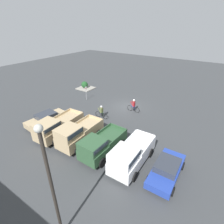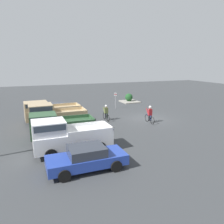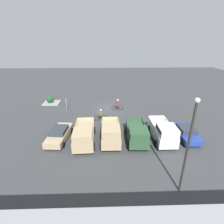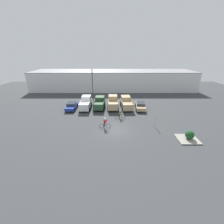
{
  "view_description": "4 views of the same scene",
  "coord_description": "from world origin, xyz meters",
  "px_view_note": "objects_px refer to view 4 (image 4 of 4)",
  "views": [
    {
      "loc": [
        -10.45,
        19.48,
        10.62
      ],
      "look_at": [
        -0.47,
        4.32,
        1.2
      ],
      "focal_mm": 28.0,
      "sensor_mm": 36.0,
      "label": 1
    },
    {
      "loc": [
        -19.61,
        11.95,
        5.91
      ],
      "look_at": [
        -0.47,
        4.32,
        1.2
      ],
      "focal_mm": 35.0,
      "sensor_mm": 36.0,
      "label": 2
    },
    {
      "loc": [
        0.18,
        25.78,
        10.41
      ],
      "look_at": [
        -0.47,
        4.32,
        1.2
      ],
      "focal_mm": 28.0,
      "sensor_mm": 36.0,
      "label": 3
    },
    {
      "loc": [
        -0.35,
        -19.7,
        10.77
      ],
      "look_at": [
        -0.47,
        4.32,
        1.2
      ],
      "focal_mm": 24.0,
      "sensor_mm": 36.0,
      "label": 4
    }
  ],
  "objects_px": {
    "pickup_truck_2": "(114,102)",
    "shrub": "(191,135)",
    "fire_lane_sign": "(156,119)",
    "pickup_truck_0": "(86,103)",
    "cyclist_1": "(105,123)",
    "sedan_0": "(72,106)",
    "cyclist_0": "(121,114)",
    "pickup_truck_3": "(127,102)",
    "sedan_1": "(141,106)",
    "pickup_truck_1": "(100,103)",
    "lamppost": "(93,82)"
  },
  "relations": [
    {
      "from": "lamppost",
      "to": "sedan_1",
      "type": "bearing_deg",
      "value": -34.83
    },
    {
      "from": "pickup_truck_1",
      "to": "cyclist_0",
      "type": "xyz_separation_m",
      "value": [
        4.0,
        -5.47,
        -0.27
      ]
    },
    {
      "from": "pickup_truck_0",
      "to": "shrub",
      "type": "relative_size",
      "value": 4.47
    },
    {
      "from": "pickup_truck_2",
      "to": "pickup_truck_3",
      "type": "height_order",
      "value": "pickup_truck_2"
    },
    {
      "from": "cyclist_0",
      "to": "cyclist_1",
      "type": "relative_size",
      "value": 1.02
    },
    {
      "from": "pickup_truck_1",
      "to": "pickup_truck_2",
      "type": "xyz_separation_m",
      "value": [
        2.79,
        -0.03,
        0.1
      ]
    },
    {
      "from": "cyclist_0",
      "to": "cyclist_1",
      "type": "height_order",
      "value": "cyclist_1"
    },
    {
      "from": "cyclist_0",
      "to": "lamppost",
      "type": "xyz_separation_m",
      "value": [
        -6.11,
        11.99,
        3.36
      ]
    },
    {
      "from": "sedan_0",
      "to": "cyclist_1",
      "type": "bearing_deg",
      "value": -49.78
    },
    {
      "from": "cyclist_1",
      "to": "sedan_1",
      "type": "bearing_deg",
      "value": 50.61
    },
    {
      "from": "sedan_0",
      "to": "pickup_truck_0",
      "type": "distance_m",
      "value": 2.9
    },
    {
      "from": "sedan_0",
      "to": "sedan_1",
      "type": "height_order",
      "value": "sedan_1"
    },
    {
      "from": "pickup_truck_2",
      "to": "lamppost",
      "type": "distance_m",
      "value": 8.71
    },
    {
      "from": "sedan_1",
      "to": "cyclist_0",
      "type": "xyz_separation_m",
      "value": [
        -4.39,
        -4.68,
        0.14
      ]
    },
    {
      "from": "lamppost",
      "to": "pickup_truck_0",
      "type": "bearing_deg",
      "value": -95.97
    },
    {
      "from": "cyclist_1",
      "to": "pickup_truck_1",
      "type": "bearing_deg",
      "value": 99.27
    },
    {
      "from": "sedan_0",
      "to": "pickup_truck_1",
      "type": "distance_m",
      "value": 5.68
    },
    {
      "from": "pickup_truck_2",
      "to": "shrub",
      "type": "distance_m",
      "value": 15.94
    },
    {
      "from": "pickup_truck_2",
      "to": "cyclist_0",
      "type": "relative_size",
      "value": 2.72
    },
    {
      "from": "pickup_truck_0",
      "to": "cyclist_1",
      "type": "bearing_deg",
      "value": -64.4
    },
    {
      "from": "pickup_truck_1",
      "to": "cyclist_1",
      "type": "xyz_separation_m",
      "value": [
        1.5,
        -9.18,
        -0.21
      ]
    },
    {
      "from": "cyclist_1",
      "to": "shrub",
      "type": "distance_m",
      "value": 11.77
    },
    {
      "from": "pickup_truck_2",
      "to": "fire_lane_sign",
      "type": "relative_size",
      "value": 2.28
    },
    {
      "from": "pickup_truck_2",
      "to": "sedan_1",
      "type": "relative_size",
      "value": 1.03
    },
    {
      "from": "lamppost",
      "to": "shrub",
      "type": "xyz_separation_m",
      "value": [
        14.93,
        -18.92,
        -3.48
      ]
    },
    {
      "from": "sedan_0",
      "to": "cyclist_0",
      "type": "distance_m",
      "value": 10.7
    },
    {
      "from": "shrub",
      "to": "cyclist_0",
      "type": "bearing_deg",
      "value": 141.85
    },
    {
      "from": "pickup_truck_1",
      "to": "pickup_truck_3",
      "type": "distance_m",
      "value": 5.57
    },
    {
      "from": "pickup_truck_1",
      "to": "cyclist_1",
      "type": "bearing_deg",
      "value": -80.73
    },
    {
      "from": "pickup_truck_2",
      "to": "lamppost",
      "type": "relative_size",
      "value": 0.69
    },
    {
      "from": "fire_lane_sign",
      "to": "shrub",
      "type": "height_order",
      "value": "fire_lane_sign"
    },
    {
      "from": "pickup_truck_1",
      "to": "fire_lane_sign",
      "type": "xyz_separation_m",
      "value": [
        9.22,
        -8.7,
        0.21
      ]
    },
    {
      "from": "fire_lane_sign",
      "to": "cyclist_1",
      "type": "bearing_deg",
      "value": -176.42
    },
    {
      "from": "cyclist_1",
      "to": "fire_lane_sign",
      "type": "xyz_separation_m",
      "value": [
        7.72,
        0.48,
        0.42
      ]
    },
    {
      "from": "pickup_truck_3",
      "to": "fire_lane_sign",
      "type": "relative_size",
      "value": 2.53
    },
    {
      "from": "pickup_truck_0",
      "to": "shrub",
      "type": "distance_m",
      "value": 19.85
    },
    {
      "from": "pickup_truck_1",
      "to": "sedan_1",
      "type": "xyz_separation_m",
      "value": [
        8.39,
        -0.79,
        -0.41
      ]
    },
    {
      "from": "cyclist_0",
      "to": "pickup_truck_2",
      "type": "bearing_deg",
      "value": 102.55
    },
    {
      "from": "pickup_truck_0",
      "to": "cyclist_1",
      "type": "height_order",
      "value": "pickup_truck_0"
    },
    {
      "from": "pickup_truck_2",
      "to": "sedan_1",
      "type": "height_order",
      "value": "pickup_truck_2"
    },
    {
      "from": "fire_lane_sign",
      "to": "shrub",
      "type": "xyz_separation_m",
      "value": [
        3.6,
        -3.71,
        -0.59
      ]
    },
    {
      "from": "sedan_1",
      "to": "cyclist_0",
      "type": "bearing_deg",
      "value": -133.14
    },
    {
      "from": "sedan_1",
      "to": "fire_lane_sign",
      "type": "xyz_separation_m",
      "value": [
        0.83,
        -7.91,
        0.62
      ]
    },
    {
      "from": "pickup_truck_2",
      "to": "cyclist_1",
      "type": "bearing_deg",
      "value": -98.01
    },
    {
      "from": "cyclist_0",
      "to": "shrub",
      "type": "bearing_deg",
      "value": -38.15
    },
    {
      "from": "sedan_1",
      "to": "lamppost",
      "type": "relative_size",
      "value": 0.67
    },
    {
      "from": "pickup_truck_0",
      "to": "cyclist_1",
      "type": "relative_size",
      "value": 2.88
    },
    {
      "from": "cyclist_0",
      "to": "cyclist_1",
      "type": "bearing_deg",
      "value": -123.99
    },
    {
      "from": "fire_lane_sign",
      "to": "lamppost",
      "type": "relative_size",
      "value": 0.3
    },
    {
      "from": "pickup_truck_1",
      "to": "pickup_truck_3",
      "type": "bearing_deg",
      "value": 1.01
    }
  ]
}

